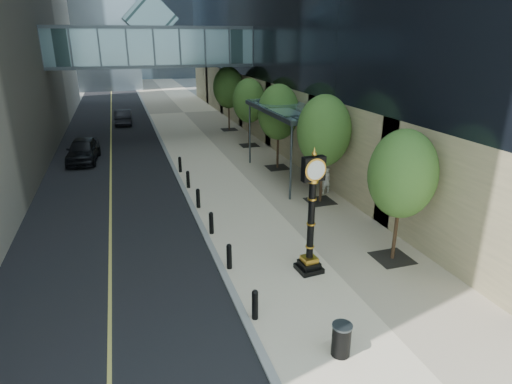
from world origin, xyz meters
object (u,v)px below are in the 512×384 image
car_near (83,150)px  car_far (124,117)px  street_clock (311,222)px  pedestrian (326,180)px  trash_bin (341,341)px

car_near → car_far: size_ratio=1.09×
car_far → street_clock: bearing=103.3°
car_near → car_far: car_near is taller
street_clock → car_near: bearing=110.7°
street_clock → pedestrian: street_clock is taller
trash_bin → pedestrian: size_ratio=0.59×
trash_bin → pedestrian: 12.93m
street_clock → pedestrian: bearing=54.9°
car_far → trash_bin: bearing=100.5°
pedestrian → car_far: 26.56m
car_far → pedestrian: bearing=115.5°
trash_bin → pedestrian: pedestrian is taller
street_clock → car_far: 32.50m
street_clock → trash_bin: (-1.02, -4.36, -1.54)m
street_clock → car_far: bearing=95.5°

